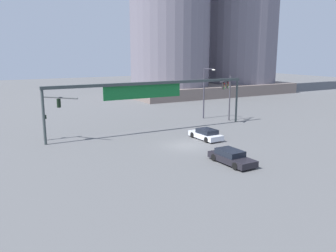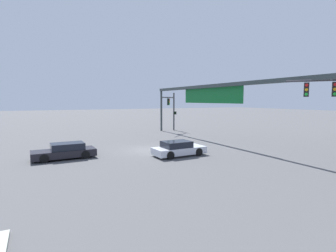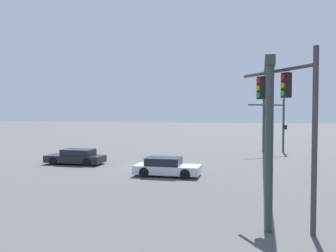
{
  "view_description": "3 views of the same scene",
  "coord_description": "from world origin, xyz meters",
  "px_view_note": "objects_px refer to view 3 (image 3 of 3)",
  "views": [
    {
      "loc": [
        -18.96,
        -30.57,
        9.64
      ],
      "look_at": [
        -2.7,
        -0.97,
        2.57
      ],
      "focal_mm": 37.75,
      "sensor_mm": 36.0,
      "label": 1
    },
    {
      "loc": [
        21.73,
        -9.05,
        4.54
      ],
      "look_at": [
        2.78,
        0.66,
        2.41
      ],
      "focal_mm": 27.86,
      "sensor_mm": 36.0,
      "label": 2
    },
    {
      "loc": [
        25.57,
        7.29,
        4.24
      ],
      "look_at": [
        1.76,
        0.96,
        3.22
      ],
      "focal_mm": 37.54,
      "sensor_mm": 36.0,
      "label": 3
    }
  ],
  "objects_px": {
    "sedan_car_waiting_far": "(76,157)",
    "traffic_signal_opposite_side": "(291,107)",
    "traffic_signal_near_corner": "(277,118)",
    "sedan_car_approaching": "(166,167)"
  },
  "relations": [
    {
      "from": "sedan_car_waiting_far",
      "to": "traffic_signal_near_corner",
      "type": "bearing_deg",
      "value": -143.89
    },
    {
      "from": "traffic_signal_opposite_side",
      "to": "sedan_car_waiting_far",
      "type": "bearing_deg",
      "value": 18.75
    },
    {
      "from": "traffic_signal_near_corner",
      "to": "sedan_car_waiting_far",
      "type": "xyz_separation_m",
      "value": [
        12.32,
        -15.93,
        -2.98
      ]
    },
    {
      "from": "traffic_signal_opposite_side",
      "to": "sedan_car_approaching",
      "type": "relative_size",
      "value": 1.48
    },
    {
      "from": "sedan_car_waiting_far",
      "to": "sedan_car_approaching",
      "type": "bearing_deg",
      "value": 158.03
    },
    {
      "from": "traffic_signal_near_corner",
      "to": "sedan_car_approaching",
      "type": "relative_size",
      "value": 1.28
    },
    {
      "from": "sedan_car_approaching",
      "to": "sedan_car_waiting_far",
      "type": "bearing_deg",
      "value": 157.77
    },
    {
      "from": "traffic_signal_near_corner",
      "to": "traffic_signal_opposite_side",
      "type": "distance_m",
      "value": 23.87
    },
    {
      "from": "sedan_car_waiting_far",
      "to": "traffic_signal_opposite_side",
      "type": "bearing_deg",
      "value": 141.66
    },
    {
      "from": "sedan_car_approaching",
      "to": "traffic_signal_near_corner",
      "type": "bearing_deg",
      "value": 62.05
    }
  ]
}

